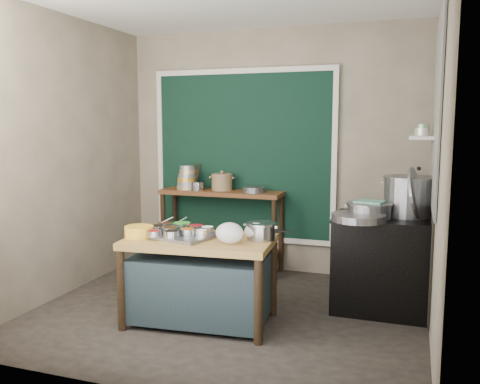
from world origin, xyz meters
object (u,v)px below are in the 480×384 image
(back_counter, at_px, (221,230))
(stock_pot, at_px, (409,196))
(steamer, at_px, (369,210))
(yellow_basin, at_px, (139,232))
(utensil_cup, at_px, (197,186))
(ceramic_crock, at_px, (222,183))
(prep_table, at_px, (200,281))
(stove_block, at_px, (384,265))
(saucepan, at_px, (261,231))
(condiment_tray, at_px, (179,235))

(back_counter, bearing_deg, stock_pot, -16.85)
(back_counter, distance_m, steamer, 1.99)
(yellow_basin, bearing_deg, utensil_cup, 96.08)
(utensil_cup, relative_size, ceramic_crock, 0.63)
(yellow_basin, xyz_separation_m, steamer, (1.86, 0.88, 0.15))
(back_counter, bearing_deg, yellow_basin, -93.50)
(steamer, bearing_deg, stock_pot, 29.67)
(back_counter, xyz_separation_m, ceramic_crock, (-0.00, 0.03, 0.56))
(prep_table, bearing_deg, stock_pot, 24.40)
(back_counter, bearing_deg, ceramic_crock, 93.93)
(back_counter, distance_m, yellow_basin, 1.74)
(stove_block, bearing_deg, steamer, -147.96)
(prep_table, xyz_separation_m, ceramic_crock, (-0.41, 1.61, 0.66))
(stove_block, bearing_deg, saucepan, -143.76)
(condiment_tray, relative_size, steamer, 1.50)
(condiment_tray, distance_m, yellow_basin, 0.34)
(ceramic_crock, distance_m, steamer, 1.96)
(prep_table, xyz_separation_m, stove_block, (1.49, 0.85, 0.05))
(stove_block, height_order, ceramic_crock, ceramic_crock)
(utensil_cup, distance_m, steamer, 2.17)
(prep_table, relative_size, stock_pot, 2.65)
(condiment_tray, relative_size, yellow_basin, 2.50)
(stock_pot, bearing_deg, stove_block, -152.25)
(yellow_basin, relative_size, stock_pot, 0.53)
(back_counter, height_order, condiment_tray, back_counter)
(stove_block, distance_m, condiment_tray, 1.92)
(steamer, bearing_deg, yellow_basin, -154.61)
(stove_block, distance_m, yellow_basin, 2.26)
(stock_pot, distance_m, steamer, 0.40)
(stock_pot, xyz_separation_m, steamer, (-0.33, -0.19, -0.12))
(prep_table, height_order, ceramic_crock, ceramic_crock)
(condiment_tray, height_order, ceramic_crock, ceramic_crock)
(stock_pot, bearing_deg, back_counter, 163.15)
(ceramic_crock, bearing_deg, saucepan, -58.06)
(yellow_basin, distance_m, stock_pot, 2.45)
(condiment_tray, relative_size, utensil_cup, 3.80)
(saucepan, bearing_deg, ceramic_crock, 126.71)
(prep_table, height_order, utensil_cup, utensil_cup)
(stove_block, bearing_deg, prep_table, -150.30)
(prep_table, height_order, steamer, steamer)
(back_counter, height_order, stock_pot, stock_pot)
(ceramic_crock, distance_m, stock_pot, 2.19)
(prep_table, distance_m, saucepan, 0.69)
(prep_table, height_order, stove_block, stove_block)
(prep_table, xyz_separation_m, steamer, (1.35, 0.76, 0.57))
(prep_table, distance_m, ceramic_crock, 1.79)
(yellow_basin, bearing_deg, condiment_tray, 23.23)
(utensil_cup, bearing_deg, stock_pot, -13.65)
(back_counter, xyz_separation_m, saucepan, (0.92, -1.45, 0.35))
(prep_table, bearing_deg, stove_block, 24.61)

